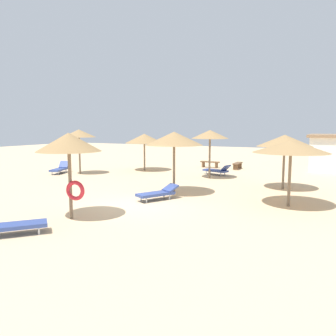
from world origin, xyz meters
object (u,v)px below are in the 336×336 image
object	(u,v)px
parasol_5	(144,139)
lounger_2	(12,225)
parasol_0	(210,135)
parasol_1	(79,134)
parasol_4	(285,141)
bench_1	(210,163)
lounger_1	(60,169)
parasol_6	(291,147)
bench_0	(238,165)
parasol_3	(174,139)
lounger_3	(158,193)
lounger_0	(217,170)
parasol_2	(69,144)

from	to	relation	value
parasol_5	lounger_2	xyz separation A→B (m)	(4.03, -14.41, -2.01)
parasol_0	parasol_1	bearing A→B (deg)	-165.82
parasol_4	bench_1	xyz separation A→B (m)	(-6.44, 6.91, -2.13)
parasol_4	lounger_1	xyz separation A→B (m)	(-14.54, -0.77, -2.16)
parasol_6	bench_0	world-z (taller)	parasol_6
parasol_3	lounger_3	size ratio (longest dim) A/B	1.49
parasol_0	bench_1	distance (m)	5.98
parasol_0	parasol_1	world-z (taller)	parasol_1
parasol_0	bench_1	size ratio (longest dim) A/B	1.97
lounger_0	lounger_3	size ratio (longest dim) A/B	1.00
parasol_0	bench_0	world-z (taller)	parasol_0
parasol_0	parasol_3	bearing A→B (deg)	-88.50
lounger_1	parasol_6	bearing A→B (deg)	-11.17
parasol_0	lounger_2	size ratio (longest dim) A/B	1.65
lounger_3	lounger_2	bearing A→B (deg)	-104.09
parasol_3	lounger_2	bearing A→B (deg)	-101.73
parasol_2	bench_0	world-z (taller)	parasol_2
parasol_0	lounger_1	xyz separation A→B (m)	(-9.93, -2.51, -2.38)
parasol_2	parasol_5	distance (m)	12.96
parasol_2	parasol_4	bearing A→B (deg)	57.54
parasol_3	parasol_4	distance (m)	5.74
parasol_3	parasol_5	xyz separation A→B (m)	(-5.63, 6.71, -0.30)
lounger_3	parasol_1	bearing A→B (deg)	151.25
lounger_0	lounger_1	bearing A→B (deg)	-157.49
lounger_2	lounger_1	bearing A→B (deg)	128.80
parasol_5	lounger_3	xyz separation A→B (m)	(5.58, -8.21, -2.02)
lounger_3	bench_1	world-z (taller)	lounger_3
bench_0	parasol_0	bearing A→B (deg)	-93.99
lounger_0	bench_0	world-z (taller)	lounger_0
parasol_0	parasol_1	xyz separation A→B (m)	(-8.47, -2.14, 0.02)
parasol_6	lounger_1	world-z (taller)	parasol_6
parasol_0	lounger_0	world-z (taller)	parasol_0
parasol_6	parasol_5	bearing A→B (deg)	147.54
lounger_3	parasol_4	bearing A→B (deg)	48.51
lounger_3	bench_0	world-z (taller)	lounger_3
parasol_6	lounger_1	size ratio (longest dim) A/B	1.51
parasol_1	parasol_6	world-z (taller)	parasol_1
parasol_5	parasol_6	xyz separation A→B (m)	(10.85, -6.90, 0.07)
parasol_2	parasol_5	size ratio (longest dim) A/B	1.07
lounger_2	bench_0	bearing A→B (deg)	84.29
parasol_2	bench_1	size ratio (longest dim) A/B	1.97
parasol_4	lounger_0	size ratio (longest dim) A/B	1.40
parasol_0	lounger_3	xyz separation A→B (m)	(0.10, -6.84, -2.40)
parasol_5	bench_0	bearing A→B (deg)	33.20
parasol_2	lounger_3	distance (m)	4.80
lounger_2	bench_1	size ratio (longest dim) A/B	1.19
lounger_0	lounger_3	bearing A→B (deg)	-89.12
parasol_1	lounger_0	world-z (taller)	parasol_1
parasol_2	parasol_3	distance (m)	5.67
parasol_1	parasol_3	distance (m)	9.18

